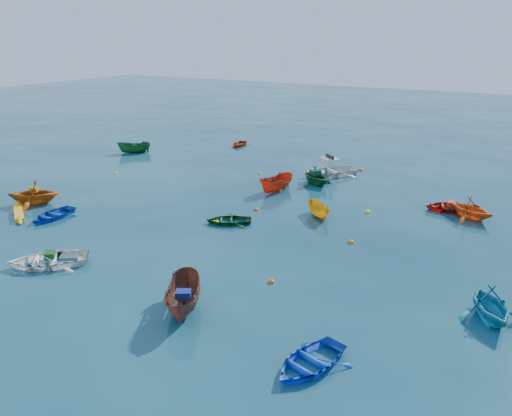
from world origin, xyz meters
The scene contains 32 objects.
ground centered at (0.00, 0.00, 0.00)m, with size 160.00×160.00×0.00m, color #093443.
dinghy_blue_sw centered at (-10.18, -1.48, 0.00)m, with size 2.09×2.92×0.60m, color #0E43BA.
dinghy_white_near centered at (-5.12, -5.85, 0.00)m, with size 2.57×3.59×0.75m, color white.
sampan_brown_mid centered at (2.96, -5.98, 0.00)m, with size 1.30×3.46×1.34m, color brown.
dinghy_blue_se centered at (8.67, -6.80, 0.00)m, with size 2.11×2.94×0.61m, color blue.
dinghy_orange_w centered at (-13.25, -0.26, 0.00)m, with size 2.70×3.14×1.65m, color #BC5C11.
sampan_yellow_mid centered at (3.49, 6.45, 0.00)m, with size 0.93×2.47×0.96m, color gold.
dinghy_green_e centered at (-0.68, 2.97, 0.00)m, with size 1.87×2.61×0.54m, color #10471A.
dinghy_cyan_se centered at (13.48, -0.76, 0.00)m, with size 2.37×2.75×1.45m, color teal.
sampan_orange_n centered at (-1.07, 9.77, 0.00)m, with size 1.22×3.23×1.25m, color red.
dinghy_green_n centered at (0.68, 12.58, 0.00)m, with size 2.33×2.70×1.42m, color #13552A.
dinghy_red_ne centered at (10.19, 11.46, 0.00)m, with size 2.30×3.21×0.67m, color #B6180F.
dinghy_red_far centered at (-10.89, 20.99, 0.00)m, with size 1.85×2.59×0.54m, color #A62E0D.
dinghy_orange_far centered at (11.35, 10.55, 0.00)m, with size 2.33×2.70×1.42m, color #E55B15.
sampan_green_far centered at (-17.62, 13.69, 0.00)m, with size 1.11×2.94×1.14m, color #135522.
kayak_yellow centered at (-12.27, -2.18, 0.00)m, with size 0.49×3.41×0.33m, color yellow, non-canonical shape.
motorboat_white centered at (0.62, 15.32, 0.00)m, with size 3.13×4.38×1.51m, color silver.
tarp_green_a centered at (-5.05, -5.78, 0.52)m, with size 0.59×0.45×0.28m, color #134F1D.
tarp_blue_a centered at (3.03, -6.11, 0.81)m, with size 0.58×0.44×0.28m, color navy.
tarp_orange_a centered at (-13.21, -0.23, 0.97)m, with size 0.58×0.44×0.28m, color #C56F14.
tarp_green_b centered at (0.59, 12.63, 0.88)m, with size 0.70×0.53×0.34m, color #124925.
tarp_orange_b centered at (10.10, 11.43, 0.47)m, with size 0.56×0.43×0.27m, color #CF4615.
buoy_or_a centered at (-9.90, -2.07, 0.00)m, with size 0.32×0.32×0.32m, color #D24B0B.
buoy_ye_a centered at (-1.22, 2.55, 0.00)m, with size 0.37×0.37×0.37m, color gold.
buoy_or_b centered at (4.86, -2.26, 0.00)m, with size 0.31×0.31×0.31m, color #D65B0B.
buoy_ye_b centered at (-14.06, 7.64, 0.00)m, with size 0.29×0.29×0.29m, color yellow.
buoy_or_c centered at (-0.35, 5.61, 0.00)m, with size 0.31×0.31×0.31m, color #F54F0D.
buoy_ye_c centered at (-0.83, 9.97, 0.00)m, with size 0.30×0.30×0.30m, color yellow.
buoy_or_d centered at (6.44, 3.68, 0.00)m, with size 0.33×0.33×0.33m, color orange.
buoy_ye_d centered at (-4.24, 13.12, 0.00)m, with size 0.30×0.30×0.30m, color yellow.
buoy_or_e centered at (2.30, 17.93, 0.00)m, with size 0.34×0.34×0.34m, color #F14D0D.
buoy_ye_e centered at (5.79, 8.57, 0.00)m, with size 0.37×0.37×0.37m, color yellow.
Camera 1 is at (13.88, -19.60, 10.38)m, focal length 35.00 mm.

